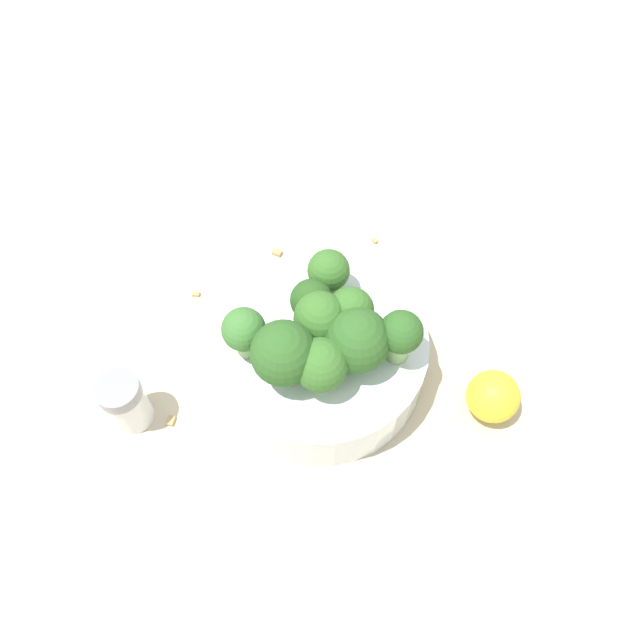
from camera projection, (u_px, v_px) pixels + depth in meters
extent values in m
plane|color=beige|center=(320.00, 368.00, 0.56)|extent=(3.00, 3.00, 0.00)
cylinder|color=silver|center=(320.00, 355.00, 0.54)|extent=(0.18, 0.18, 0.05)
cylinder|color=#7A9E5B|center=(325.00, 333.00, 0.50)|extent=(0.02, 0.02, 0.03)
sphere|color=#386B28|center=(325.00, 319.00, 0.48)|extent=(0.04, 0.04, 0.04)
cylinder|color=#84AD66|center=(307.00, 313.00, 0.52)|extent=(0.02, 0.02, 0.02)
sphere|color=#28511E|center=(307.00, 301.00, 0.50)|extent=(0.03, 0.03, 0.03)
cylinder|color=#84AD66|center=(328.00, 283.00, 0.53)|extent=(0.02, 0.02, 0.02)
sphere|color=#386B28|center=(329.00, 270.00, 0.51)|extent=(0.04, 0.04, 0.04)
cylinder|color=#7A9E5B|center=(285.00, 367.00, 0.49)|extent=(0.01, 0.01, 0.03)
sphere|color=#2D5B23|center=(284.00, 353.00, 0.47)|extent=(0.05, 0.05, 0.05)
cylinder|color=#84AD66|center=(246.00, 342.00, 0.50)|extent=(0.02, 0.02, 0.03)
sphere|color=#3D7533|center=(244.00, 329.00, 0.48)|extent=(0.04, 0.04, 0.04)
cylinder|color=#84AD66|center=(398.00, 346.00, 0.49)|extent=(0.03, 0.03, 0.03)
sphere|color=#2D5B23|center=(401.00, 332.00, 0.48)|extent=(0.03, 0.03, 0.03)
cylinder|color=#8EB770|center=(356.00, 353.00, 0.50)|extent=(0.02, 0.02, 0.02)
sphere|color=#2D5B23|center=(357.00, 340.00, 0.48)|extent=(0.05, 0.05, 0.05)
cylinder|color=#8EB770|center=(348.00, 320.00, 0.51)|extent=(0.03, 0.03, 0.03)
sphere|color=#386B28|center=(349.00, 307.00, 0.49)|extent=(0.04, 0.04, 0.04)
cylinder|color=#7A9E5B|center=(320.00, 376.00, 0.48)|extent=(0.02, 0.02, 0.02)
sphere|color=#386B28|center=(320.00, 365.00, 0.47)|extent=(0.04, 0.04, 0.04)
cylinder|color=silver|center=(128.00, 405.00, 0.52)|extent=(0.03, 0.03, 0.05)
cylinder|color=gray|center=(118.00, 390.00, 0.49)|extent=(0.04, 0.04, 0.01)
sphere|color=yellow|center=(493.00, 396.00, 0.52)|extent=(0.04, 0.04, 0.04)
cube|color=tan|center=(375.00, 240.00, 0.63)|extent=(0.01, 0.01, 0.01)
cube|color=tan|center=(196.00, 293.00, 0.60)|extent=(0.01, 0.01, 0.01)
cube|color=tan|center=(170.00, 420.00, 0.53)|extent=(0.01, 0.01, 0.01)
cube|color=tan|center=(273.00, 252.00, 0.62)|extent=(0.01, 0.01, 0.01)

